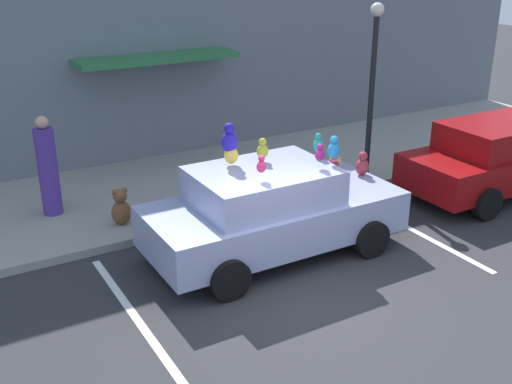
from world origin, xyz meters
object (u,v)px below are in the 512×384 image
(teddy_bear_on_sidewalk, at_px, (121,208))
(pedestrian_near_shopfront, at_px, (48,169))
(plush_covered_car, at_px, (272,209))
(street_lamp_post, at_px, (373,72))
(parked_sedan_behind, at_px, (502,156))

(teddy_bear_on_sidewalk, bearing_deg, pedestrian_near_shopfront, 130.36)
(plush_covered_car, distance_m, street_lamp_post, 4.38)
(teddy_bear_on_sidewalk, bearing_deg, plush_covered_car, -47.56)
(parked_sedan_behind, xyz_separation_m, pedestrian_near_shopfront, (-8.45, 3.23, 0.24))
(pedestrian_near_shopfront, bearing_deg, street_lamp_post, -11.48)
(plush_covered_car, height_order, pedestrian_near_shopfront, plush_covered_car)
(street_lamp_post, height_order, pedestrian_near_shopfront, street_lamp_post)
(plush_covered_car, xyz_separation_m, parked_sedan_behind, (5.59, -0.02, -0.02))
(parked_sedan_behind, bearing_deg, pedestrian_near_shopfront, 159.06)
(teddy_bear_on_sidewalk, distance_m, street_lamp_post, 5.84)
(parked_sedan_behind, xyz_separation_m, street_lamp_post, (-1.98, 1.92, 1.61))
(plush_covered_car, relative_size, teddy_bear_on_sidewalk, 6.22)
(parked_sedan_behind, relative_size, pedestrian_near_shopfront, 2.41)
(parked_sedan_behind, bearing_deg, street_lamp_post, 135.89)
(teddy_bear_on_sidewalk, distance_m, pedestrian_near_shopfront, 1.58)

